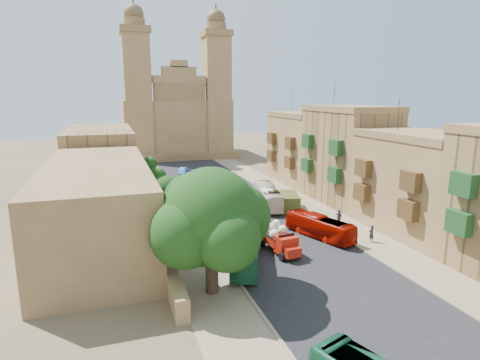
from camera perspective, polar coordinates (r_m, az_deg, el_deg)
ground at (r=33.17m, az=14.65°, el=-15.83°), size 260.00×260.00×0.00m
road_surface at (r=58.86m, az=-1.21°, el=-3.04°), size 14.00×140.00×0.01m
sidewalk_east at (r=62.19m, az=7.20°, el=-2.31°), size 5.00×140.00×0.01m
sidewalk_west at (r=56.94m, az=-10.42°, el=-3.76°), size 5.00×140.00×0.01m
kerb_east at (r=61.18m, az=5.08°, el=-2.45°), size 0.25×140.00×0.12m
kerb_west at (r=57.29m, az=-7.94°, el=-3.52°), size 0.25×140.00×0.12m
townhouse_b at (r=48.96m, az=23.87°, el=-0.37°), size 9.00×14.00×14.90m
townhouse_c at (r=59.69m, az=15.06°, el=3.53°), size 9.00×14.00×17.40m
townhouse_d at (r=71.80m, az=8.94°, el=4.56°), size 9.00×14.00×15.90m
west_wall at (r=46.85m, az=-12.42°, el=-6.16°), size 1.00×40.00×1.80m
west_building_low at (r=43.86m, az=-19.52°, el=-3.33°), size 10.00×28.00×8.40m
west_building_mid at (r=69.20m, az=-19.17°, el=2.79°), size 10.00×22.00×10.00m
church at (r=104.49m, az=-9.10°, el=8.69°), size 28.00×22.50×36.30m
ficus_tree at (r=30.74m, az=-3.97°, el=-5.72°), size 10.03×9.23×10.03m
street_tree_a at (r=38.98m, az=-7.66°, el=-6.53°), size 2.88×2.88×4.43m
street_tree_b at (r=50.18m, az=-10.20°, el=-1.47°), size 3.64×3.64×5.59m
street_tree_c at (r=61.98m, az=-11.74°, el=0.36°), size 2.96×2.96×4.55m
street_tree_d at (r=73.73m, az=-12.81°, el=2.11°), size 2.92×2.92×4.49m
red_truck at (r=40.08m, az=5.72°, el=-8.34°), size 2.62×5.55×3.14m
olive_pickup at (r=55.03m, az=7.02°, el=-3.08°), size 3.62×5.60×2.14m
bus_green_north at (r=37.34m, az=0.80°, el=-9.86°), size 5.65×10.02×2.74m
bus_red_east at (r=44.79m, az=11.26°, el=-6.54°), size 4.75×8.82×2.41m
bus_cream_east at (r=56.02m, az=3.94°, el=-2.29°), size 4.63×10.83×2.94m
car_blue_a at (r=47.33m, az=-3.17°, el=-5.97°), size 2.14×4.20×1.37m
car_white_a at (r=52.89m, az=-4.08°, el=-4.12°), size 2.70×3.95×1.23m
car_cream at (r=58.04m, az=2.61°, el=-2.65°), size 2.40×4.50×1.20m
car_dkblue at (r=76.52m, az=-7.22°, el=0.89°), size 2.52×4.75×1.31m
car_white_b at (r=69.42m, az=-2.57°, el=-0.23°), size 2.15×3.63×1.16m
car_blue_b at (r=79.46m, az=-8.10°, el=1.28°), size 2.53×4.24×1.32m
pedestrian_a at (r=44.93m, az=18.18°, el=-7.25°), size 0.73×0.54×1.84m
pedestrian_c at (r=49.33m, az=13.85°, el=-5.20°), size 0.69×1.22×1.96m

